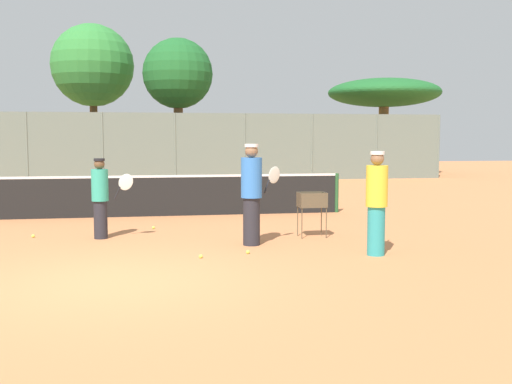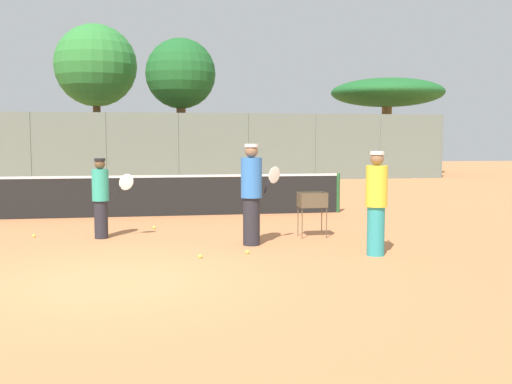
{
  "view_description": "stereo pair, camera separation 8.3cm",
  "coord_description": "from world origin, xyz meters",
  "px_view_note": "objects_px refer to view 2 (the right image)",
  "views": [
    {
      "loc": [
        0.58,
        -8.53,
        2.04
      ],
      "look_at": [
        2.53,
        2.74,
        1.0
      ],
      "focal_mm": 42.0,
      "sensor_mm": 36.0,
      "label": 1
    },
    {
      "loc": [
        0.66,
        -8.54,
        2.04
      ],
      "look_at": [
        2.53,
        2.74,
        1.0
      ],
      "focal_mm": 42.0,
      "sensor_mm": 36.0,
      "label": 2
    }
  ],
  "objects_px": {
    "player_white_outfit": "(101,197)",
    "ball_cart": "(312,204)",
    "tennis_net": "(131,195)",
    "player_yellow_shirt": "(252,193)",
    "player_red_cap": "(376,202)",
    "parked_car": "(122,165)"
  },
  "relations": [
    {
      "from": "tennis_net",
      "to": "player_yellow_shirt",
      "type": "bearing_deg",
      "value": -61.97
    },
    {
      "from": "player_yellow_shirt",
      "to": "ball_cart",
      "type": "bearing_deg",
      "value": -1.97
    },
    {
      "from": "player_red_cap",
      "to": "parked_car",
      "type": "distance_m",
      "value": 21.65
    },
    {
      "from": "player_red_cap",
      "to": "ball_cart",
      "type": "bearing_deg",
      "value": 48.98
    },
    {
      "from": "player_white_outfit",
      "to": "ball_cart",
      "type": "height_order",
      "value": "player_white_outfit"
    },
    {
      "from": "tennis_net",
      "to": "ball_cart",
      "type": "bearing_deg",
      "value": -45.56
    },
    {
      "from": "player_red_cap",
      "to": "player_white_outfit",
      "type": "bearing_deg",
      "value": 94.17
    },
    {
      "from": "parked_car",
      "to": "tennis_net",
      "type": "bearing_deg",
      "value": -85.95
    },
    {
      "from": "tennis_net",
      "to": "ball_cart",
      "type": "distance_m",
      "value": 5.4
    },
    {
      "from": "tennis_net",
      "to": "player_white_outfit",
      "type": "height_order",
      "value": "player_white_outfit"
    },
    {
      "from": "player_red_cap",
      "to": "ball_cart",
      "type": "distance_m",
      "value": 2.15
    },
    {
      "from": "tennis_net",
      "to": "ball_cart",
      "type": "xyz_separation_m",
      "value": [
        3.78,
        -3.85,
        0.13
      ]
    },
    {
      "from": "tennis_net",
      "to": "player_white_outfit",
      "type": "relative_size",
      "value": 6.88
    },
    {
      "from": "player_white_outfit",
      "to": "player_red_cap",
      "type": "xyz_separation_m",
      "value": [
        4.85,
        -2.59,
        0.09
      ]
    },
    {
      "from": "ball_cart",
      "to": "parked_car",
      "type": "height_order",
      "value": "parked_car"
    },
    {
      "from": "player_red_cap",
      "to": "ball_cart",
      "type": "xyz_separation_m",
      "value": [
        -0.61,
        2.04,
        -0.24
      ]
    },
    {
      "from": "tennis_net",
      "to": "parked_car",
      "type": "height_order",
      "value": "parked_car"
    },
    {
      "from": "player_white_outfit",
      "to": "ball_cart",
      "type": "distance_m",
      "value": 4.28
    },
    {
      "from": "parked_car",
      "to": "ball_cart",
      "type": "bearing_deg",
      "value": -75.63
    },
    {
      "from": "tennis_net",
      "to": "player_red_cap",
      "type": "xyz_separation_m",
      "value": [
        4.39,
        -5.9,
        0.38
      ]
    },
    {
      "from": "tennis_net",
      "to": "player_white_outfit",
      "type": "xyz_separation_m",
      "value": [
        -0.46,
        -3.3,
        0.29
      ]
    },
    {
      "from": "player_yellow_shirt",
      "to": "ball_cart",
      "type": "distance_m",
      "value": 1.56
    }
  ]
}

